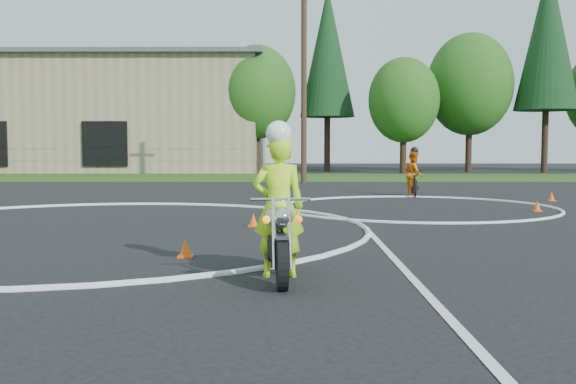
{
  "coord_description": "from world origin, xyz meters",
  "views": [
    {
      "loc": [
        4.36,
        -10.68,
        1.77
      ],
      "look_at": [
        4.32,
        -1.1,
        1.1
      ],
      "focal_mm": 40.0,
      "sensor_mm": 36.0,
      "label": 1
    }
  ],
  "objects": [
    {
      "name": "rider_primary_grp",
      "position": [
        4.2,
        -2.0,
        1.03
      ],
      "size": [
        0.74,
        0.51,
        2.13
      ],
      "rotation": [
        0.0,
        0.0,
        0.08
      ],
      "color": "#BDFF1A",
      "rests_on": "ground"
    },
    {
      "name": "utility_poles",
      "position": [
        5.0,
        21.0,
        5.2
      ],
      "size": [
        41.6,
        1.12,
        10.0
      ],
      "color": "#473321",
      "rests_on": "ground"
    },
    {
      "name": "treeline",
      "position": [
        14.78,
        34.61,
        6.62
      ],
      "size": [
        38.2,
        8.1,
        14.52
      ],
      "color": "#382619",
      "rests_on": "ground"
    },
    {
      "name": "ground",
      "position": [
        0.0,
        0.0,
        0.0
      ],
      "size": [
        120.0,
        120.0,
        0.0
      ],
      "primitive_type": "plane",
      "color": "black",
      "rests_on": "ground"
    },
    {
      "name": "grass_strip",
      "position": [
        0.0,
        27.0,
        0.01
      ],
      "size": [
        120.0,
        10.0,
        0.02
      ],
      "primitive_type": "cube",
      "color": "#1E4714",
      "rests_on": "ground"
    },
    {
      "name": "warehouse",
      "position": [
        -18.0,
        39.99,
        4.16
      ],
      "size": [
        41.0,
        17.0,
        8.3
      ],
      "color": "tan",
      "rests_on": "ground"
    },
    {
      "name": "primary_motorcycle",
      "position": [
        4.2,
        -2.14,
        0.56
      ],
      "size": [
        0.76,
        2.18,
        1.15
      ],
      "rotation": [
        0.0,
        0.0,
        0.08
      ],
      "color": "black",
      "rests_on": "ground"
    },
    {
      "name": "rider_second_grp",
      "position": [
        8.83,
        12.54,
        0.63
      ],
      "size": [
        0.82,
        1.91,
        1.79
      ],
      "rotation": [
        0.0,
        0.0,
        -0.09
      ],
      "color": "black",
      "rests_on": "ground"
    },
    {
      "name": "course_markings",
      "position": [
        2.17,
        4.35,
        0.01
      ],
      "size": [
        19.05,
        19.05,
        0.12
      ],
      "color": "silver",
      "rests_on": "ground"
    },
    {
      "name": "traffic_cones",
      "position": [
        3.67,
        3.2,
        0.14
      ],
      "size": [
        20.37,
        14.88,
        0.3
      ],
      "color": "#F4510C",
      "rests_on": "ground"
    }
  ]
}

